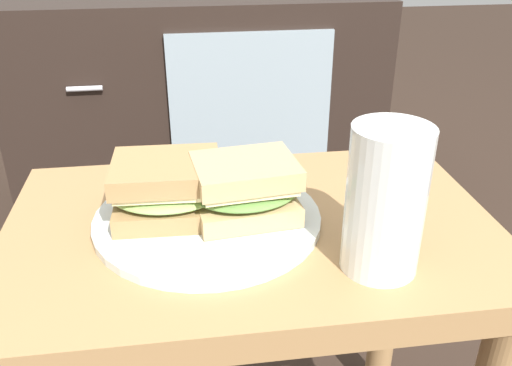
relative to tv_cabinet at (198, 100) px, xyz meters
name	(u,v)px	position (x,y,z in m)	size (l,w,h in m)	color
side_table	(252,285)	(0.02, -0.95, 0.08)	(0.56, 0.36, 0.46)	#A37A4C
tv_cabinet	(198,100)	(0.00, 0.00, 0.00)	(0.96, 0.46, 0.58)	black
plate	(208,218)	(-0.03, -0.94, 0.17)	(0.26, 0.26, 0.01)	silver
sandwich_front	(167,189)	(-0.07, -0.93, 0.21)	(0.13, 0.11, 0.07)	#9E7A4C
sandwich_back	(245,189)	(0.02, -0.95, 0.21)	(0.13, 0.11, 0.07)	tan
beer_glass	(385,205)	(0.14, -1.05, 0.24)	(0.08, 0.08, 0.15)	silver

